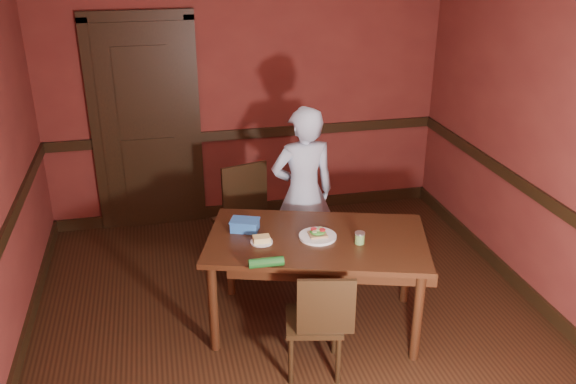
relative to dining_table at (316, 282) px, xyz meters
name	(u,v)px	position (x,y,z in m)	size (l,w,h in m)	color
floor	(298,338)	(-0.17, -0.16, -0.37)	(4.00, 4.50, 0.01)	black
wall_back	(246,90)	(-0.17, 2.09, 0.98)	(4.00, 0.02, 2.70)	maroon
wall_right	(566,149)	(1.83, -0.16, 0.98)	(0.02, 4.50, 2.70)	maroon
dado_back	(248,134)	(-0.17, 2.08, 0.53)	(4.00, 0.03, 0.10)	black
dado_right	(553,205)	(1.81, -0.16, 0.53)	(0.03, 4.50, 0.10)	black
baseboard_back	(250,208)	(-0.17, 2.08, -0.31)	(4.00, 0.03, 0.12)	black
baseboard_left	(16,370)	(-2.16, -0.16, -0.31)	(0.03, 4.50, 0.12)	black
baseboard_right	(535,299)	(1.81, -0.16, -0.31)	(0.03, 4.50, 0.12)	black
door	(146,122)	(-1.17, 2.06, 0.72)	(1.05, 0.07, 2.20)	black
dining_table	(316,282)	(0.00, 0.00, 0.00)	(1.60, 0.90, 0.75)	black
chair_far	(243,222)	(-0.41, 0.96, 0.09)	(0.43, 0.43, 0.92)	black
chair_near	(314,319)	(-0.15, -0.50, 0.03)	(0.38, 0.38, 0.81)	black
person	(303,193)	(0.09, 0.79, 0.39)	(0.56, 0.36, 1.52)	#AABFD8
sandwich_plate	(318,235)	(0.01, 0.00, 0.39)	(0.28, 0.28, 0.07)	white
sauce_jar	(360,238)	(0.28, -0.15, 0.42)	(0.07, 0.07, 0.09)	#5B8140
cheese_saucer	(262,240)	(-0.41, 0.02, 0.39)	(0.16, 0.16, 0.05)	white
food_tub	(245,225)	(-0.50, 0.23, 0.42)	(0.25, 0.21, 0.09)	blue
wrapped_veg	(266,262)	(-0.44, -0.32, 0.41)	(0.07, 0.07, 0.24)	#144718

